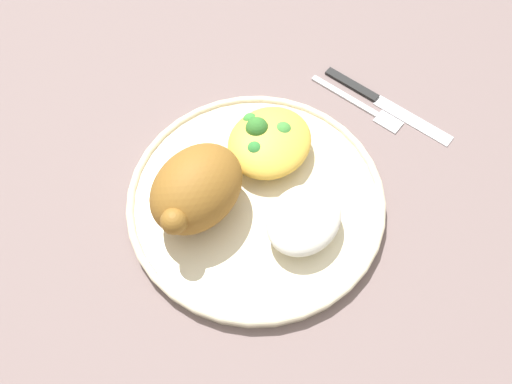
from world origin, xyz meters
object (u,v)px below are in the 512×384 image
roasted_chicken (196,189)px  knife (376,98)px  rice_pile (303,220)px  mac_cheese_with_broccoli (269,141)px  fork (360,104)px  plate (256,200)px

roasted_chicken → knife: roasted_chicken is taller
rice_pile → mac_cheese_with_broccoli: mac_cheese_with_broccoli is taller
fork → roasted_chicken: bearing=-14.5°
rice_pile → knife: 0.23m
mac_cheese_with_broccoli → knife: mac_cheese_with_broccoli is taller
roasted_chicken → mac_cheese_with_broccoli: bearing=170.9°
mac_cheese_with_broccoli → plate: bearing=23.7°
rice_pile → mac_cheese_with_broccoli: 0.11m
plate → mac_cheese_with_broccoli: mac_cheese_with_broccoli is taller
plate → roasted_chicken: size_ratio=2.49×
rice_pile → knife: size_ratio=0.49×
plate → roasted_chicken: 0.08m
roasted_chicken → fork: 0.26m
mac_cheese_with_broccoli → fork: mac_cheese_with_broccoli is taller
roasted_chicken → rice_pile: size_ratio=1.31×
roasted_chicken → fork: (-0.25, 0.06, -0.06)m
roasted_chicken → rice_pile: bearing=113.8°
knife → roasted_chicken: bearing=-15.9°
knife → fork: bearing=-30.2°
knife → mac_cheese_with_broccoli: bearing=-20.2°
mac_cheese_with_broccoli → fork: size_ratio=0.75×
fork → rice_pile: bearing=12.7°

